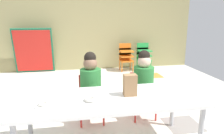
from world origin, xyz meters
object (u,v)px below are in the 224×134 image
seated_child_middle_seat (143,78)px  kid_chair_green_stack (144,54)px  seated_child_near_camera (91,81)px  donut_powdered_on_plate (43,104)px  paper_plate_near_edge (44,105)px  donut_powdered_loose (90,99)px  paper_bag_brown (130,85)px  folded_activity_table (34,51)px  craft_table (110,102)px  kid_chair_orange_stack (126,55)px

seated_child_middle_seat → kid_chair_green_stack: size_ratio=1.35×
seated_child_near_camera → donut_powdered_on_plate: (-0.48, -0.68, 0.02)m
paper_plate_near_edge → donut_powdered_loose: 0.43m
donut_powdered_on_plate → paper_bag_brown: bearing=7.6°
paper_plate_near_edge → paper_bag_brown: bearing=7.6°
folded_activity_table → seated_child_middle_seat: bearing=-56.4°
kid_chair_green_stack → seated_child_middle_seat: bearing=-109.0°
seated_child_near_camera → donut_powdered_on_plate: seated_child_near_camera is taller
craft_table → paper_bag_brown: 0.26m
donut_powdered_on_plate → donut_powdered_loose: 0.43m
seated_child_middle_seat → folded_activity_table: size_ratio=0.84×
folded_activity_table → paper_plate_near_edge: size_ratio=6.04×
craft_table → paper_plate_near_edge: 0.63m
seated_child_near_camera → paper_bag_brown: (0.35, -0.57, 0.11)m
folded_activity_table → donut_powdered_loose: 3.53m
kid_chair_orange_stack → donut_powdered_on_plate: bearing=-116.1°
craft_table → kid_chair_orange_stack: size_ratio=2.71×
kid_chair_orange_stack → donut_powdered_loose: 3.41m
paper_plate_near_edge → seated_child_near_camera: bearing=54.5°
paper_bag_brown → craft_table: bearing=-174.6°
seated_child_near_camera → paper_plate_near_edge: size_ratio=5.10×
seated_child_near_camera → seated_child_middle_seat: (0.69, 0.00, 0.00)m
seated_child_middle_seat → paper_plate_near_edge: (-1.17, -0.68, 0.01)m
paper_bag_brown → folded_activity_table: bearing=114.1°
seated_child_middle_seat → kid_chair_green_stack: bearing=71.0°
seated_child_near_camera → donut_powdered_loose: (-0.06, -0.64, 0.02)m
donut_powdered_loose → paper_plate_near_edge: bearing=-174.9°
craft_table → kid_chair_orange_stack: bearing=72.9°
folded_activity_table → kid_chair_green_stack: bearing=-3.5°
seated_child_near_camera → donut_powdered_on_plate: bearing=-125.5°
seated_child_middle_seat → paper_plate_near_edge: seated_child_middle_seat is taller
seated_child_middle_seat → donut_powdered_on_plate: 1.36m
paper_plate_near_edge → donut_powdered_on_plate: bearing=0.0°
craft_table → kid_chair_green_stack: 3.46m
craft_table → paper_bag_brown: (0.21, 0.02, 0.16)m
paper_bag_brown → seated_child_middle_seat: bearing=59.2°
kid_chair_orange_stack → paper_plate_near_edge: kid_chair_orange_stack is taller
seated_child_near_camera → paper_plate_near_edge: bearing=-125.5°
seated_child_near_camera → kid_chair_orange_stack: bearing=66.6°
craft_table → seated_child_near_camera: seated_child_near_camera is taller
paper_plate_near_edge → donut_powdered_loose: (0.43, 0.04, 0.01)m
seated_child_near_camera → kid_chair_green_stack: 3.00m
donut_powdered_loose → kid_chair_orange_stack: bearing=70.0°
folded_activity_table → donut_powdered_loose: (1.06, -3.36, 0.04)m
seated_child_near_camera → donut_powdered_on_plate: 0.84m
paper_bag_brown → donut_powdered_loose: bearing=-169.9°
seated_child_near_camera → paper_bag_brown: seated_child_near_camera is taller
paper_plate_near_edge → donut_powdered_on_plate: size_ratio=1.85×
kid_chair_orange_stack → paper_bag_brown: bearing=-103.5°
craft_table → kid_chair_green_stack: kid_chair_green_stack is taller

